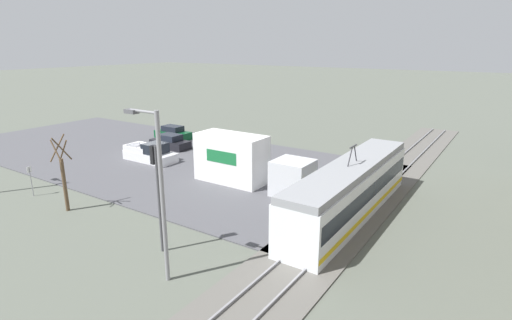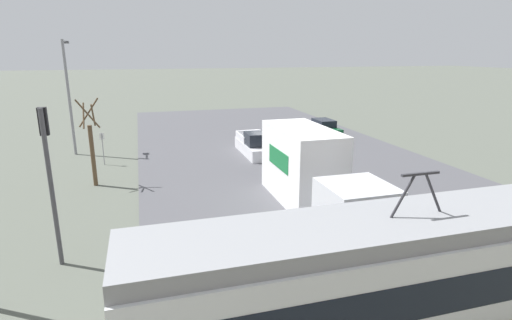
% 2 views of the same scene
% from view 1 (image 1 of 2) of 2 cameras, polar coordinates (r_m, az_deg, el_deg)
% --- Properties ---
extents(ground_plane, '(320.00, 320.00, 0.00)m').
position_cam_1_polar(ground_plane, '(40.91, -14.89, 0.71)').
color(ground_plane, '#565B51').
extents(road_surface, '(20.30, 45.20, 0.08)m').
position_cam_1_polar(road_surface, '(40.90, -14.90, 0.76)').
color(road_surface, '#4C4C51').
rests_on(road_surface, ground).
extents(rail_bed, '(57.77, 4.40, 0.22)m').
position_cam_1_polar(rail_bed, '(29.12, 15.25, -5.49)').
color(rail_bed, '#5B5954').
rests_on(rail_bed, ground).
extents(light_rail_tram, '(15.11, 2.76, 4.50)m').
position_cam_1_polar(light_rail_tram, '(25.83, 13.33, -4.20)').
color(light_rail_tram, white).
rests_on(light_rail_tram, ground).
extents(box_truck, '(2.57, 9.61, 3.76)m').
position_cam_1_polar(box_truck, '(30.58, -1.54, -0.36)').
color(box_truck, silver).
rests_on(box_truck, ground).
extents(pickup_truck, '(2.10, 5.27, 1.76)m').
position_cam_1_polar(pickup_truck, '(38.35, -14.77, 0.85)').
color(pickup_truck, silver).
rests_on(pickup_truck, ground).
extents(sedan_car_0, '(1.86, 4.35, 1.44)m').
position_cam_1_polar(sedan_car_0, '(42.78, -12.15, 2.49)').
color(sedan_car_0, black).
rests_on(sedan_car_0, ground).
extents(sedan_car_1, '(1.72, 4.44, 1.48)m').
position_cam_1_polar(sedan_car_1, '(47.11, -11.79, 3.77)').
color(sedan_car_1, '#0C4723').
rests_on(sedan_car_1, ground).
extents(traffic_light_pole, '(0.28, 0.47, 5.73)m').
position_cam_1_polar(traffic_light_pole, '(20.78, -13.94, -3.50)').
color(traffic_light_pole, '#47474C').
rests_on(traffic_light_pole, ground).
extents(street_tree, '(1.19, 0.99, 5.05)m').
position_cam_1_polar(street_tree, '(28.50, -25.79, -2.25)').
color(street_tree, brown).
rests_on(street_tree, ground).
extents(street_lamp_mid_block, '(0.36, 1.95, 7.91)m').
position_cam_1_polar(street_lamp_mid_block, '(17.92, -13.78, -3.62)').
color(street_lamp_mid_block, gray).
rests_on(street_lamp_mid_block, ground).
extents(no_parking_sign, '(0.32, 0.08, 2.21)m').
position_cam_1_polar(no_parking_sign, '(32.70, -29.50, -2.27)').
color(no_parking_sign, gray).
rests_on(no_parking_sign, ground).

